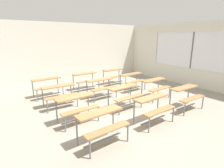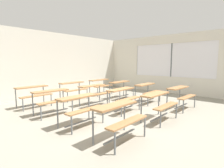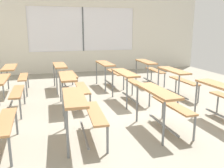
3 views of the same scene
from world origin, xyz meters
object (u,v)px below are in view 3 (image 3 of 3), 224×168
Objects in this scene: desk_bench_r0c1 at (177,76)px; desk_bench_r3c2 at (15,73)px; desk_bench_r1c1 at (129,79)px; desk_bench_r1c0 at (163,99)px; desk_bench_r1c2 at (109,68)px; desk_bench_r2c1 at (73,83)px; desk_bench_r3c1 at (6,86)px; desk_bench_r0c2 at (149,67)px; desk_bench_r2c2 at (64,70)px; desk_bench_r2c0 at (82,106)px.

desk_bench_r0c1 is 4.30m from desk_bench_r3c2.
desk_bench_r1c0 is at bearing 177.37° from desk_bench_r1c1.
desk_bench_r1c2 is 1.01× the size of desk_bench_r2c1.
desk_bench_r2c1 is 1.01× the size of desk_bench_r3c1.
desk_bench_r2c2 is at bearing 91.41° from desk_bench_r0c2.
desk_bench_r1c1 is (-1.59, 1.25, 0.00)m from desk_bench_r0c2.
desk_bench_r2c2 and desk_bench_r3c1 have the same top height.
desk_bench_r1c2 and desk_bench_r2c1 have the same top height.
desk_bench_r3c2 is at bearing 88.21° from desk_bench_r1c2.
desk_bench_r1c1 is 1.62m from desk_bench_r1c2.
desk_bench_r1c0 is 1.00× the size of desk_bench_r2c1.
desk_bench_r2c0 is (-3.32, 1.33, 0.00)m from desk_bench_r1c2.
desk_bench_r1c0 is (-3.31, 1.27, 0.00)m from desk_bench_r0c2.
desk_bench_r0c1 is at bearing -90.54° from desk_bench_r3c1.
desk_bench_r3c1 is at bearing 88.89° from desk_bench_r0c1.
desk_bench_r1c2 and desk_bench_r3c2 have the same top height.
desk_bench_r2c0 is at bearing 138.63° from desk_bench_r1c1.
desk_bench_r1c2 is 3.58m from desk_bench_r2c0.
desk_bench_r1c2 is 1.02× the size of desk_bench_r3c1.
desk_bench_r3c1 is (-1.59, 3.96, 0.00)m from desk_bench_r0c2.
desk_bench_r1c1 is (1.72, -0.02, 0.00)m from desk_bench_r1c0.
desk_bench_r3c1 is (0.03, 3.98, 0.00)m from desk_bench_r0c1.
desk_bench_r0c1 is 0.99× the size of desk_bench_r1c2.
desk_bench_r1c2 is 3.10m from desk_bench_r3c1.
desk_bench_r1c1 is at bearing -86.75° from desk_bench_r2c1.
desk_bench_r1c0 is at bearing -87.80° from desk_bench_r2c0.
desk_bench_r2c1 is (-0.02, 2.60, 0.00)m from desk_bench_r0c1.
desk_bench_r0c2 is 2.64m from desk_bench_r2c2.
desk_bench_r3c2 is at bearing -0.28° from desk_bench_r3c1.
desk_bench_r0c2 is at bearing -56.61° from desk_bench_r2c1.
desk_bench_r2c0 is 1.65m from desk_bench_r2c1.
desk_bench_r2c2 is at bearing 38.56° from desk_bench_r1c1.
desk_bench_r0c2 is 3.54m from desk_bench_r1c0.
desk_bench_r2c1 is (-1.65, 2.59, 0.00)m from desk_bench_r0c2.
desk_bench_r0c1 is 0.99× the size of desk_bench_r1c0.
desk_bench_r3c1 is at bearing 40.33° from desk_bench_r2c0.
desk_bench_r1c2 is 1.00× the size of desk_bench_r2c2.
desk_bench_r1c1 is at bearing -1.93° from desk_bench_r1c0.
desk_bench_r1c2 is at bearing -91.79° from desk_bench_r2c2.
desk_bench_r1c0 is 1.00× the size of desk_bench_r2c2.
desk_bench_r3c2 is at bearing 66.90° from desk_bench_r0c1.
desk_bench_r2c0 is 3.56m from desk_bench_r3c2.
desk_bench_r1c2 is at bearing 38.32° from desk_bench_r0c1.
desk_bench_r0c1 is 0.99× the size of desk_bench_r0c2.
desk_bench_r2c2 is (1.62, 1.39, 0.00)m from desk_bench_r1c1.
desk_bench_r0c2 is at bearing -91.34° from desk_bench_r3c2.
desk_bench_r1c1 is 1.34m from desk_bench_r2c1.
desk_bench_r2c1 is 1.00× the size of desk_bench_r3c2.
desk_bench_r3c1 is (-1.61, 2.65, 0.00)m from desk_bench_r1c2.
desk_bench_r0c2 is 1.00× the size of desk_bench_r1c1.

